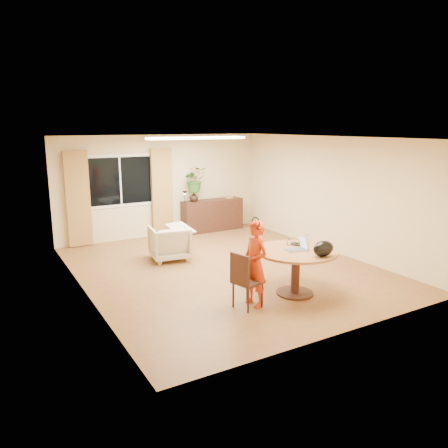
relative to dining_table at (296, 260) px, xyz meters
name	(u,v)px	position (x,y,z in m)	size (l,w,h in m)	color
floor	(225,268)	(-0.36, 1.77, -0.61)	(6.50, 6.50, 0.00)	brown
ceiling	(225,138)	(-0.36, 1.77, 1.99)	(6.50, 6.50, 0.00)	white
wall_back	(162,186)	(-0.36, 5.02, 0.69)	(5.50, 5.50, 0.00)	beige
wall_left	(81,220)	(-3.11, 1.77, 0.69)	(6.50, 6.50, 0.00)	beige
wall_right	(330,194)	(2.39, 1.77, 0.69)	(6.50, 6.50, 0.00)	beige
window	(120,181)	(-1.46, 5.00, 0.89)	(1.70, 0.03, 1.30)	white
curtain_left	(78,199)	(-2.51, 4.92, 0.53)	(0.55, 0.08, 2.25)	olive
curtain_right	(162,192)	(-0.41, 4.92, 0.53)	(0.55, 0.08, 2.25)	olive
ceiling_panel	(197,138)	(-0.36, 2.97, 1.95)	(2.20, 0.35, 0.05)	white
dining_table	(296,260)	(0.00, 0.00, 0.00)	(1.37, 1.37, 0.78)	brown
dining_chair	(248,280)	(-1.01, -0.06, -0.16)	(0.44, 0.40, 0.92)	#321710
child	(255,264)	(-0.86, -0.04, 0.08)	(0.33, 0.51, 1.39)	red
laptop	(295,243)	(-0.02, 0.00, 0.29)	(0.36, 0.24, 0.24)	#B7B7BC
tumbler	(289,242)	(0.09, 0.32, 0.22)	(0.07, 0.07, 0.10)	white
wine_glass	(307,239)	(0.36, 0.16, 0.27)	(0.07, 0.07, 0.20)	white
pot_lid	(297,243)	(0.25, 0.28, 0.19)	(0.23, 0.23, 0.04)	white
handbag	(323,249)	(0.14, -0.49, 0.29)	(0.38, 0.22, 0.25)	black
armchair	(169,243)	(-1.08, 2.92, -0.25)	(0.78, 0.81, 0.73)	beige
throw	(181,225)	(-0.84, 2.84, 0.13)	(0.45, 0.55, 0.03)	beige
sideboard	(212,215)	(0.98, 4.78, -0.18)	(1.72, 0.42, 0.86)	#321710
vase	(194,197)	(0.43, 4.78, 0.37)	(0.24, 0.24, 0.25)	black
bouquet	(195,180)	(0.47, 4.78, 0.82)	(0.59, 0.51, 0.66)	#266529
book_stack	(229,197)	(1.51, 4.78, 0.28)	(0.18, 0.14, 0.07)	olive
desk_lamp	(185,196)	(0.14, 4.73, 0.41)	(0.13, 0.13, 0.33)	black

